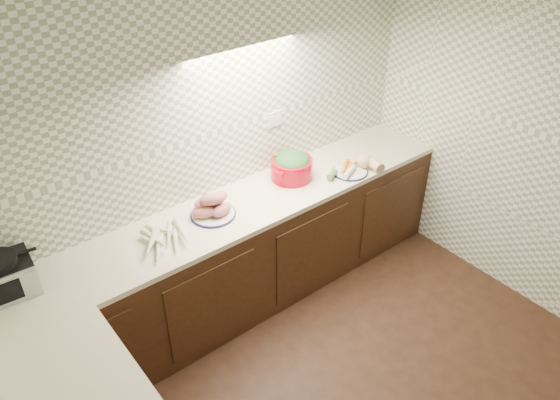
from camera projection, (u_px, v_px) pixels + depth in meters
room at (418, 222)px, 2.52m from camera, size 3.60×3.60×2.60m
counter at (227, 370)px, 3.27m from camera, size 3.60×3.60×0.90m
toaster_oven at (2, 277)px, 3.12m from camera, size 0.37×0.30×0.25m
parsnip_pile at (159, 239)px, 3.54m from camera, size 0.37×0.42×0.08m
sweet_potato_plate at (212, 207)px, 3.79m from camera, size 0.33×0.32×0.18m
onion_bowl at (208, 201)px, 3.90m from camera, size 0.14×0.14×0.10m
dutch_oven at (292, 166)px, 4.18m from camera, size 0.41×0.41×0.22m
veg_plate at (356, 166)px, 4.30m from camera, size 0.47×0.31×0.13m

